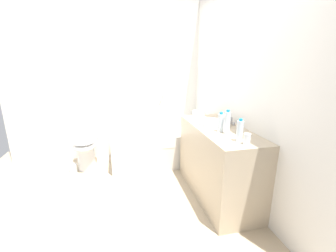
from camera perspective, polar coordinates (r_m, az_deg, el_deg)
ground_plane at (r=2.91m, az=-12.42°, el=-17.43°), size 3.88×3.88×0.00m
wall_back_tiled at (r=3.85m, az=-13.96°, el=11.20°), size 3.28×0.10×2.59m
wall_right_mirror at (r=2.85m, az=17.75°, el=9.38°), size 0.10×3.09×2.59m
bathtub at (r=3.68m, az=-2.62°, el=-4.75°), size 1.47×0.79×1.18m
toilet at (r=3.64m, az=-20.18°, el=-4.86°), size 0.36×0.49×0.70m
vanity_counter at (r=2.78m, az=12.34°, el=-8.89°), size 0.53×1.34×0.86m
sink_basin at (r=2.72m, az=11.77°, el=0.72°), size 0.35×0.35×0.05m
sink_faucet at (r=2.81m, az=15.66°, el=1.19°), size 0.10×0.15×0.09m
water_bottle_0 at (r=2.40m, az=14.76°, el=0.84°), size 0.06×0.06×0.25m
water_bottle_1 at (r=2.45m, az=13.20°, el=0.82°), size 0.06×0.06×0.21m
water_bottle_2 at (r=2.19m, az=17.72°, el=-1.20°), size 0.06×0.06×0.22m
drinking_glass_0 at (r=3.10m, az=6.84°, el=3.17°), size 0.08×0.08×0.09m
drinking_glass_1 at (r=2.96m, az=8.05°, el=2.66°), size 0.06×0.06×0.10m
drinking_glass_2 at (r=3.11m, az=8.54°, el=3.14°), size 0.07×0.07×0.08m
drinking_glass_3 at (r=2.15m, az=19.38°, el=-3.14°), size 0.06×0.06×0.10m
toilet_paper_roll at (r=3.68m, az=-22.84°, el=-9.78°), size 0.11×0.11×0.12m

